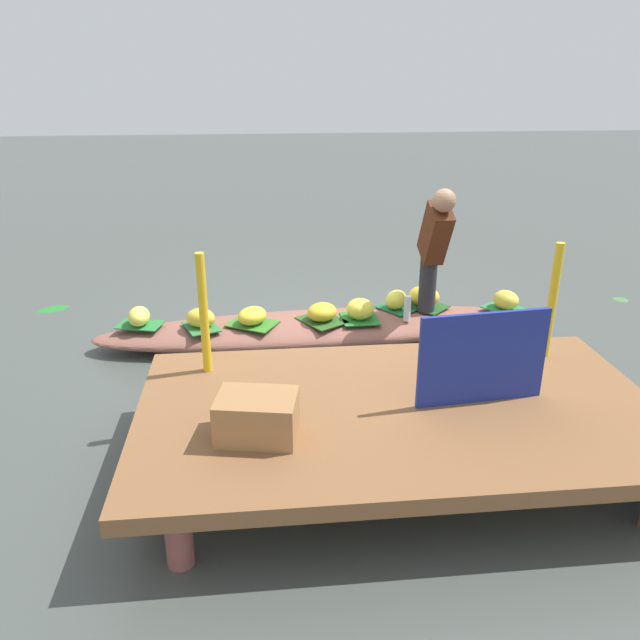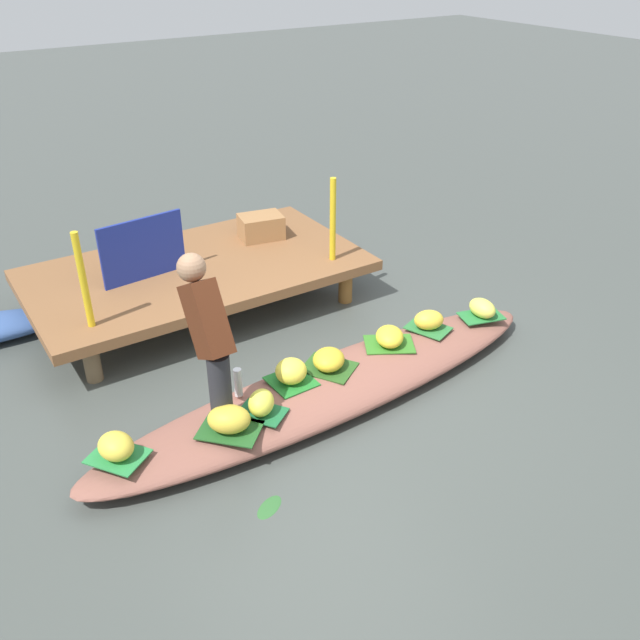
% 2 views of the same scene
% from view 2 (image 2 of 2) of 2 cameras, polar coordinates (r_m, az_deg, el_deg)
% --- Properties ---
extents(canal_water, '(40.00, 40.00, 0.00)m').
position_cam_2_polar(canal_water, '(5.54, 1.00, -6.63)').
color(canal_water, '#454B47').
rests_on(canal_water, ground).
extents(dock_platform, '(3.20, 1.80, 0.44)m').
position_cam_2_polar(dock_platform, '(6.80, -10.27, 4.05)').
color(dock_platform, brown).
rests_on(dock_platform, ground).
extents(vendor_boat, '(4.22, 0.97, 0.23)m').
position_cam_2_polar(vendor_boat, '(5.47, 1.01, -5.66)').
color(vendor_boat, brown).
rests_on(vendor_boat, ground).
extents(leaf_mat_0, '(0.49, 0.52, 0.01)m').
position_cam_2_polar(leaf_mat_0, '(5.49, 0.72, -4.01)').
color(leaf_mat_0, '#29551E').
rests_on(leaf_mat_0, vendor_boat).
extents(banana_bunch_0, '(0.38, 0.38, 0.16)m').
position_cam_2_polar(banana_bunch_0, '(5.44, 0.73, -3.32)').
color(banana_bunch_0, gold).
rests_on(banana_bunch_0, vendor_boat).
extents(leaf_mat_1, '(0.52, 0.52, 0.01)m').
position_cam_2_polar(leaf_mat_1, '(4.90, -7.54, -9.09)').
color(leaf_mat_1, '#215422').
rests_on(leaf_mat_1, vendor_boat).
extents(banana_bunch_1, '(0.38, 0.37, 0.19)m').
position_cam_2_polar(banana_bunch_1, '(4.84, -7.61, -8.21)').
color(banana_bunch_1, gold).
rests_on(banana_bunch_1, vendor_boat).
extents(leaf_mat_2, '(0.51, 0.47, 0.01)m').
position_cam_2_polar(leaf_mat_2, '(5.82, 5.80, -2.02)').
color(leaf_mat_2, '#347724').
rests_on(leaf_mat_2, vendor_boat).
extents(banana_bunch_2, '(0.36, 0.37, 0.15)m').
position_cam_2_polar(banana_bunch_2, '(5.78, 5.84, -1.38)').
color(banana_bunch_2, yellow).
rests_on(banana_bunch_2, vendor_boat).
extents(leaf_mat_3, '(0.38, 0.44, 0.01)m').
position_cam_2_polar(leaf_mat_3, '(6.09, 9.02, -0.67)').
color(leaf_mat_3, '#2C7337').
rests_on(leaf_mat_3, vendor_boat).
extents(banana_bunch_3, '(0.32, 0.29, 0.17)m').
position_cam_2_polar(banana_bunch_3, '(6.05, 9.08, 0.01)').
color(banana_bunch_3, yellow).
rests_on(banana_bunch_3, vendor_boat).
extents(leaf_mat_4, '(0.45, 0.47, 0.01)m').
position_cam_2_polar(leaf_mat_4, '(4.84, -16.54, -10.86)').
color(leaf_mat_4, '#298341').
rests_on(leaf_mat_4, vendor_boat).
extents(banana_bunch_4, '(0.28, 0.31, 0.18)m').
position_cam_2_polar(banana_bunch_4, '(4.79, -16.69, -10.06)').
color(banana_bunch_4, yellow).
rests_on(banana_bunch_4, vendor_boat).
extents(leaf_mat_5, '(0.39, 0.42, 0.01)m').
position_cam_2_polar(leaf_mat_5, '(5.03, -4.89, -7.72)').
color(leaf_mat_5, '#1C6234').
rests_on(leaf_mat_5, vendor_boat).
extents(banana_bunch_5, '(0.30, 0.31, 0.18)m').
position_cam_2_polar(banana_bunch_5, '(4.98, -4.94, -6.90)').
color(banana_bunch_5, '#F0E748').
rests_on(banana_bunch_5, vendor_boat).
extents(leaf_mat_6, '(0.43, 0.34, 0.01)m').
position_cam_2_polar(leaf_mat_6, '(6.37, 13.32, 0.33)').
color(leaf_mat_6, '#277638').
rests_on(leaf_mat_6, vendor_boat).
extents(banana_bunch_6, '(0.19, 0.28, 0.17)m').
position_cam_2_polar(banana_bunch_6, '(6.33, 13.40, 0.98)').
color(banana_bunch_6, '#E9E556').
rests_on(banana_bunch_6, vendor_boat).
extents(leaf_mat_7, '(0.34, 0.35, 0.01)m').
position_cam_2_polar(leaf_mat_7, '(5.34, -2.41, -5.13)').
color(leaf_mat_7, '#207329').
rests_on(leaf_mat_7, vendor_boat).
extents(banana_bunch_7, '(0.35, 0.35, 0.19)m').
position_cam_2_polar(banana_bunch_7, '(5.28, -2.44, -4.28)').
color(banana_bunch_7, '#F9E545').
rests_on(banana_bunch_7, vendor_boat).
extents(vendor_person, '(0.21, 0.51, 1.20)m').
position_cam_2_polar(vendor_person, '(4.70, -9.32, -0.96)').
color(vendor_person, '#28282D').
rests_on(vendor_person, vendor_boat).
extents(water_bottle, '(0.06, 0.06, 0.23)m').
position_cam_2_polar(water_bottle, '(5.16, -6.87, -5.19)').
color(water_bottle, silver).
rests_on(water_bottle, vendor_boat).
extents(market_banner, '(0.82, 0.11, 0.59)m').
position_cam_2_polar(market_banner, '(6.51, -14.58, 5.75)').
color(market_banner, navy).
rests_on(market_banner, dock_platform).
extents(railing_post_west, '(0.06, 0.06, 0.83)m').
position_cam_2_polar(railing_post_west, '(5.77, -19.18, 3.13)').
color(railing_post_west, gold).
rests_on(railing_post_west, dock_platform).
extents(railing_post_east, '(0.06, 0.06, 0.83)m').
position_cam_2_polar(railing_post_east, '(6.64, 1.08, 8.38)').
color(railing_post_east, gold).
rests_on(railing_post_east, dock_platform).
extents(produce_crate, '(0.49, 0.40, 0.25)m').
position_cam_2_polar(produce_crate, '(7.28, -4.95, 7.78)').
color(produce_crate, '#A06F43').
rests_on(produce_crate, dock_platform).
extents(drifting_plant_0, '(0.26, 0.22, 0.01)m').
position_cam_2_polar(drifting_plant_0, '(4.65, -4.26, -15.31)').
color(drifting_plant_0, '#306730').
rests_on(drifting_plant_0, ground).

